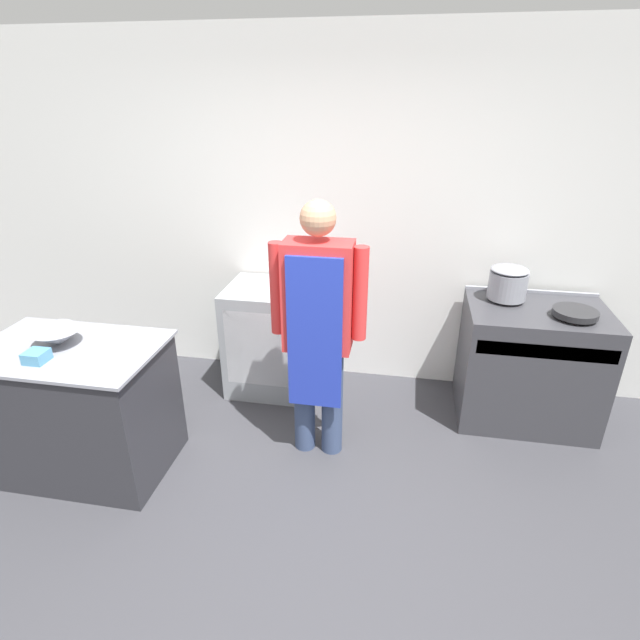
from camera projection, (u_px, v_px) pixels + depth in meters
The scene contains 11 objects.
ground_plane at pixel (270, 590), 2.48m from camera, with size 14.00×14.00×0.00m, color #38383D.
wall_back at pixel (339, 219), 3.87m from camera, with size 8.00×0.05×2.70m.
prep_counter at pixel (80, 408), 3.14m from camera, with size 1.09×0.71×0.86m.
stove at pixel (529, 364), 3.64m from camera, with size 0.95×0.68×0.90m.
fridge_unit at pixel (273, 338), 4.02m from camera, with size 0.70×0.59×0.87m.
person_cook at pixel (318, 322), 3.06m from camera, with size 0.60×0.24×1.71m.
mixing_bowl at pixel (57, 338), 2.98m from camera, with size 0.29×0.29×0.10m.
small_bowl at pixel (58, 330), 3.11m from camera, with size 0.19×0.19×0.07m.
plastic_tub at pixel (37, 356), 2.80m from camera, with size 0.12×0.12×0.07m.
stock_pot at pixel (508, 282), 3.54m from camera, with size 0.27×0.27×0.24m.
saute_pan at pixel (575, 313), 3.30m from camera, with size 0.29×0.29×0.04m.
Camera 1 is at (0.54, -1.61, 2.26)m, focal length 28.00 mm.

